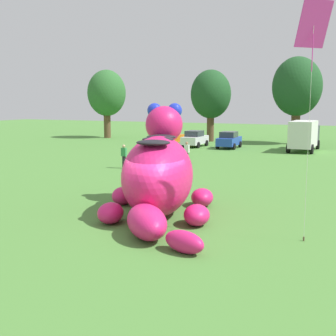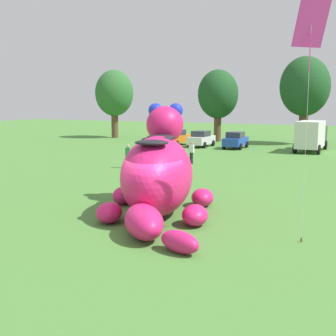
{
  "view_description": "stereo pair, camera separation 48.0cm",
  "coord_description": "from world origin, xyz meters",
  "px_view_note": "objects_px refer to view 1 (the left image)",
  "views": [
    {
      "loc": [
        7.76,
        -14.74,
        4.75
      ],
      "look_at": [
        -0.49,
        2.82,
        1.85
      ],
      "focal_mm": 47.42,
      "sensor_mm": 36.0,
      "label": 1
    },
    {
      "loc": [
        8.19,
        -14.54,
        4.75
      ],
      "look_at": [
        -0.49,
        2.82,
        1.85
      ],
      "focal_mm": 47.42,
      "sensor_mm": 36.0,
      "label": 2
    }
  ],
  "objects_px": {
    "spectator_mid_field": "(124,157)",
    "spectator_wandering": "(187,153)",
    "box_truck": "(304,135)",
    "giant_inflatable_creature": "(158,174)",
    "car_blue": "(229,140)",
    "car_white": "(195,139)",
    "tethered_flying_kite": "(314,28)",
    "car_orange": "(170,137)"
  },
  "relations": [
    {
      "from": "car_white",
      "to": "spectator_wandering",
      "type": "relative_size",
      "value": 2.41
    },
    {
      "from": "spectator_wandering",
      "to": "tethered_flying_kite",
      "type": "relative_size",
      "value": 0.22
    },
    {
      "from": "spectator_mid_field",
      "to": "spectator_wandering",
      "type": "xyz_separation_m",
      "value": [
        3.18,
        4.1,
        0.0
      ]
    },
    {
      "from": "box_truck",
      "to": "spectator_wandering",
      "type": "bearing_deg",
      "value": -117.5
    },
    {
      "from": "box_truck",
      "to": "car_blue",
      "type": "bearing_deg",
      "value": -175.8
    },
    {
      "from": "giant_inflatable_creature",
      "to": "box_truck",
      "type": "bearing_deg",
      "value": 86.05
    },
    {
      "from": "giant_inflatable_creature",
      "to": "car_blue",
      "type": "bearing_deg",
      "value": 101.28
    },
    {
      "from": "car_white",
      "to": "car_blue",
      "type": "bearing_deg",
      "value": 1.51
    },
    {
      "from": "car_blue",
      "to": "spectator_mid_field",
      "type": "xyz_separation_m",
      "value": [
        -2.62,
        -16.72,
        -0.01
      ]
    },
    {
      "from": "giant_inflatable_creature",
      "to": "car_white",
      "type": "bearing_deg",
      "value": 108.66
    },
    {
      "from": "giant_inflatable_creature",
      "to": "car_orange",
      "type": "distance_m",
      "value": 30.45
    },
    {
      "from": "car_blue",
      "to": "box_truck",
      "type": "bearing_deg",
      "value": 4.2
    },
    {
      "from": "car_orange",
      "to": "spectator_mid_field",
      "type": "distance_m",
      "value": 17.59
    },
    {
      "from": "car_white",
      "to": "box_truck",
      "type": "xyz_separation_m",
      "value": [
        11.17,
        0.64,
        0.74
      ]
    },
    {
      "from": "car_white",
      "to": "tethered_flying_kite",
      "type": "xyz_separation_m",
      "value": [
        15.44,
        -28.58,
        6.24
      ]
    },
    {
      "from": "car_orange",
      "to": "tethered_flying_kite",
      "type": "bearing_deg",
      "value": -57.34
    },
    {
      "from": "car_orange",
      "to": "car_white",
      "type": "xyz_separation_m",
      "value": [
        3.16,
        -0.44,
        0.0
      ]
    },
    {
      "from": "car_blue",
      "to": "spectator_wandering",
      "type": "bearing_deg",
      "value": -87.47
    },
    {
      "from": "spectator_wandering",
      "to": "spectator_mid_field",
      "type": "bearing_deg",
      "value": -127.79
    },
    {
      "from": "giant_inflatable_creature",
      "to": "spectator_mid_field",
      "type": "distance_m",
      "value": 13.48
    },
    {
      "from": "box_truck",
      "to": "spectator_mid_field",
      "type": "relative_size",
      "value": 3.75
    },
    {
      "from": "spectator_mid_field",
      "to": "spectator_wandering",
      "type": "height_order",
      "value": "same"
    },
    {
      "from": "giant_inflatable_creature",
      "to": "tethered_flying_kite",
      "type": "relative_size",
      "value": 1.04
    },
    {
      "from": "car_white",
      "to": "spectator_wandering",
      "type": "height_order",
      "value": "car_white"
    },
    {
      "from": "car_blue",
      "to": "spectator_wandering",
      "type": "distance_m",
      "value": 12.63
    },
    {
      "from": "car_orange",
      "to": "box_truck",
      "type": "relative_size",
      "value": 0.67
    },
    {
      "from": "car_orange",
      "to": "tethered_flying_kite",
      "type": "height_order",
      "value": "tethered_flying_kite"
    },
    {
      "from": "giant_inflatable_creature",
      "to": "tethered_flying_kite",
      "type": "height_order",
      "value": "tethered_flying_kite"
    },
    {
      "from": "box_truck",
      "to": "spectator_mid_field",
      "type": "bearing_deg",
      "value": -120.16
    },
    {
      "from": "box_truck",
      "to": "tethered_flying_kite",
      "type": "relative_size",
      "value": 0.81
    },
    {
      "from": "car_white",
      "to": "car_blue",
      "type": "relative_size",
      "value": 0.99
    },
    {
      "from": "box_truck",
      "to": "spectator_wandering",
      "type": "xyz_separation_m",
      "value": [
        -6.85,
        -13.16,
        -0.75
      ]
    },
    {
      "from": "tethered_flying_kite",
      "to": "car_blue",
      "type": "bearing_deg",
      "value": 112.15
    },
    {
      "from": "car_blue",
      "to": "spectator_mid_field",
      "type": "bearing_deg",
      "value": -98.91
    },
    {
      "from": "car_white",
      "to": "giant_inflatable_creature",
      "type": "bearing_deg",
      "value": -71.34
    },
    {
      "from": "tethered_flying_kite",
      "to": "spectator_mid_field",
      "type": "bearing_deg",
      "value": 140.08
    },
    {
      "from": "giant_inflatable_creature",
      "to": "car_white",
      "type": "xyz_separation_m",
      "value": [
        -9.24,
        27.36,
        -0.86
      ]
    },
    {
      "from": "car_white",
      "to": "tethered_flying_kite",
      "type": "relative_size",
      "value": 0.52
    },
    {
      "from": "giant_inflatable_creature",
      "to": "car_white",
      "type": "height_order",
      "value": "giant_inflatable_creature"
    },
    {
      "from": "spectator_wandering",
      "to": "car_white",
      "type": "bearing_deg",
      "value": 109.04
    },
    {
      "from": "giant_inflatable_creature",
      "to": "car_blue",
      "type": "xyz_separation_m",
      "value": [
        -5.48,
        27.46,
        -0.86
      ]
    },
    {
      "from": "giant_inflatable_creature",
      "to": "car_blue",
      "type": "relative_size",
      "value": 1.98
    }
  ]
}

